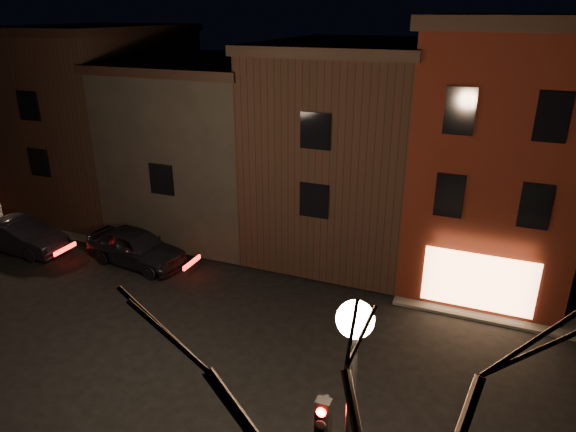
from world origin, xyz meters
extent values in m
plane|color=black|center=(0.00, 0.00, 0.00)|extent=(120.00, 120.00, 0.00)
cube|color=#2D2B28|center=(-20.00, 20.00, 0.06)|extent=(30.00, 30.00, 0.12)
cube|color=#50170E|center=(8.00, 9.50, 5.12)|extent=(6.00, 8.00, 10.00)
cube|color=black|center=(8.00, 9.50, 10.37)|extent=(6.50, 8.50, 0.50)
cube|color=#FFB272|center=(8.00, 5.45, 1.42)|extent=(4.00, 0.12, 2.20)
cube|color=black|center=(1.50, 10.50, 4.62)|extent=(7.00, 10.00, 9.00)
cube|color=black|center=(1.50, 10.50, 9.32)|extent=(7.30, 10.30, 0.40)
cube|color=black|center=(-5.75, 10.50, 4.12)|extent=(7.50, 10.00, 8.00)
cube|color=black|center=(-5.75, 10.50, 8.32)|extent=(7.80, 10.30, 0.40)
cube|color=black|center=(-13.00, 10.50, 4.87)|extent=(7.00, 10.00, 9.50)
cube|color=black|center=(-13.00, 10.50, 9.82)|extent=(7.30, 10.30, 0.40)
sphere|color=#FFD18C|center=(6.20, -6.00, 6.30)|extent=(0.60, 0.60, 0.60)
cube|color=black|center=(5.60, -5.58, 3.72)|extent=(0.28, 0.22, 0.90)
cylinder|color=#FF0C07|center=(5.60, -5.70, 4.00)|extent=(0.18, 0.06, 0.18)
cylinder|color=black|center=(5.60, -5.70, 3.72)|extent=(0.18, 0.06, 0.18)
imported|color=black|center=(-6.50, 4.12, 0.83)|extent=(5.10, 2.59, 1.67)
imported|color=black|center=(-12.45, 3.08, 0.79)|extent=(4.78, 1.70, 1.57)
camera|label=1|loc=(7.80, -12.66, 10.75)|focal=32.00mm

